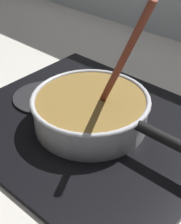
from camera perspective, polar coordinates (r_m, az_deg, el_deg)
ground at (r=0.70m, az=-14.47°, el=-11.20°), size 2.40×1.60×0.04m
hob_plate at (r=0.77m, az=0.00°, el=-2.39°), size 0.56×0.48×0.01m
burner_ring at (r=0.77m, az=0.00°, el=-1.80°), size 0.18×0.18×0.01m
spare_burner at (r=0.86m, az=-7.96°, el=2.47°), size 0.15×0.15×0.01m
cooking_pan at (r=0.74m, az=0.14°, el=0.30°), size 0.40×0.26×0.30m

